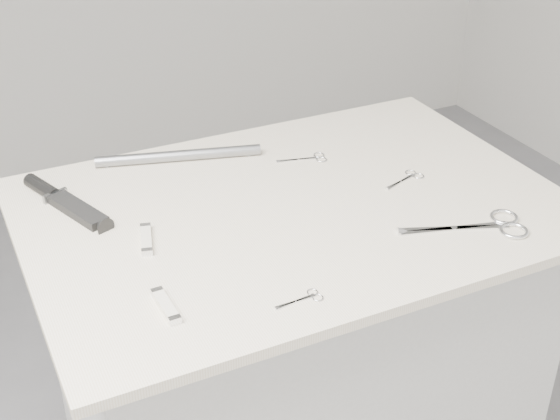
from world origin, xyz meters
name	(u,v)px	position (x,y,z in m)	size (l,w,h in m)	color
plinth	(292,390)	(0.00, 0.00, 0.45)	(0.90, 0.60, 0.90)	#B8B8B6
display_board	(294,209)	(0.00, 0.00, 0.91)	(1.00, 0.70, 0.02)	beige
large_shears	(489,226)	(0.28, -0.22, 0.92)	(0.23, 0.13, 0.01)	silver
embroidery_scissors_a	(408,178)	(0.25, -0.01, 0.92)	(0.10, 0.06, 0.00)	silver
embroidery_scissors_b	(310,158)	(0.11, 0.16, 0.92)	(0.11, 0.05, 0.00)	silver
tiny_scissors	(305,299)	(-0.12, -0.27, 0.92)	(0.08, 0.04, 0.00)	silver
sheathed_knife	(61,199)	(-0.39, 0.20, 0.93)	(0.12, 0.24, 0.03)	black
pocket_knife_a	(146,239)	(-0.29, 0.00, 0.93)	(0.04, 0.09, 0.01)	beige
pocket_knife_b	(166,306)	(-0.32, -0.20, 0.93)	(0.02, 0.09, 0.01)	beige
metal_rail	(179,156)	(-0.13, 0.27, 0.93)	(0.02, 0.02, 0.34)	gray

